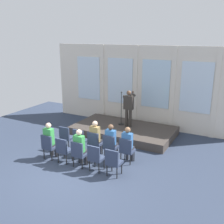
{
  "coord_description": "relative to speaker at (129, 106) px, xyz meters",
  "views": [
    {
      "loc": [
        4.84,
        -6.26,
        4.37
      ],
      "look_at": [
        0.05,
        2.79,
        1.38
      ],
      "focal_mm": 42.31,
      "sensor_mm": 36.0,
      "label": 1
    }
  ],
  "objects": [
    {
      "name": "chair_r1_c4",
      "position": [
        1.16,
        -3.71,
        -0.79
      ],
      "size": [
        0.46,
        0.44,
        0.94
      ],
      "color": "black",
      "rests_on": "ground"
    },
    {
      "name": "audience_r0_c2",
      "position": [
        -0.15,
        -2.62,
        -0.57
      ],
      "size": [
        0.36,
        0.39,
        1.35
      ],
      "color": "#2D2D33",
      "rests_on": "ground"
    },
    {
      "name": "chair_r0_c1",
      "position": [
        -0.81,
        -2.69,
        -0.79
      ],
      "size": [
        0.46,
        0.44,
        0.94
      ],
      "color": "black",
      "rests_on": "ground"
    },
    {
      "name": "audience_r0_c4",
      "position": [
        1.16,
        -2.61,
        -0.58
      ],
      "size": [
        0.36,
        0.39,
        1.33
      ],
      "color": "#2D2D33",
      "rests_on": "ground"
    },
    {
      "name": "mic_stand",
      "position": [
        -0.41,
        0.1,
        -0.63
      ],
      "size": [
        0.28,
        0.28,
        1.56
      ],
      "color": "black",
      "rests_on": "stage_platform"
    },
    {
      "name": "rear_partition",
      "position": [
        -0.11,
        1.35,
        0.67
      ],
      "size": [
        9.27,
        0.14,
        3.93
      ],
      "color": "silver",
      "rests_on": "ground"
    },
    {
      "name": "audience_r1_c2",
      "position": [
        -0.15,
        -3.63,
        -0.57
      ],
      "size": [
        0.36,
        0.39,
        1.35
      ],
      "color": "#2D2D33",
      "rests_on": "ground"
    },
    {
      "name": "chair_r1_c3",
      "position": [
        0.51,
        -3.71,
        -0.79
      ],
      "size": [
        0.46,
        0.44,
        0.94
      ],
      "color": "black",
      "rests_on": "ground"
    },
    {
      "name": "ground_plane",
      "position": [
        -0.15,
        -4.18,
        -1.32
      ],
      "size": [
        14.4,
        14.4,
        0.0
      ],
      "primitive_type": "plane",
      "color": "#2D384C"
    },
    {
      "name": "stage_platform",
      "position": [
        -0.15,
        -0.18,
        -1.15
      ],
      "size": [
        4.5,
        2.47,
        0.35
      ],
      "primitive_type": "cube",
      "color": "#3F3833",
      "rests_on": "ground"
    },
    {
      "name": "chair_r1_c0",
      "position": [
        -1.47,
        -3.71,
        -0.79
      ],
      "size": [
        0.46,
        0.44,
        0.94
      ],
      "color": "black",
      "rests_on": "ground"
    },
    {
      "name": "chair_r0_c0",
      "position": [
        -1.47,
        -2.69,
        -0.79
      ],
      "size": [
        0.46,
        0.44,
        0.94
      ],
      "color": "black",
      "rests_on": "ground"
    },
    {
      "name": "audience_r1_c0",
      "position": [
        -1.47,
        -3.63,
        -0.56
      ],
      "size": [
        0.36,
        0.39,
        1.38
      ],
      "color": "#2D2D33",
      "rests_on": "ground"
    },
    {
      "name": "chair_r0_c3",
      "position": [
        0.51,
        -2.69,
        -0.79
      ],
      "size": [
        0.46,
        0.44,
        0.94
      ],
      "color": "black",
      "rests_on": "ground"
    },
    {
      "name": "chair_r0_c2",
      "position": [
        -0.15,
        -2.69,
        -0.79
      ],
      "size": [
        0.46,
        0.44,
        0.94
      ],
      "color": "black",
      "rests_on": "ground"
    },
    {
      "name": "chair_r0_c4",
      "position": [
        1.16,
        -2.69,
        -0.79
      ],
      "size": [
        0.46,
        0.44,
        0.94
      ],
      "color": "black",
      "rests_on": "ground"
    },
    {
      "name": "chair_r1_c2",
      "position": [
        -0.15,
        -3.71,
        -0.79
      ],
      "size": [
        0.46,
        0.44,
        0.94
      ],
      "color": "black",
      "rests_on": "ground"
    },
    {
      "name": "speaker",
      "position": [
        0.0,
        0.0,
        0.0
      ],
      "size": [
        0.5,
        0.69,
        1.67
      ],
      "color": "#332D28",
      "rests_on": "stage_platform"
    },
    {
      "name": "audience_r0_c3",
      "position": [
        0.51,
        -2.61,
        -0.58
      ],
      "size": [
        0.36,
        0.39,
        1.33
      ],
      "color": "#2D2D33",
      "rests_on": "ground"
    },
    {
      "name": "chair_r1_c1",
      "position": [
        -0.81,
        -3.71,
        -0.79
      ],
      "size": [
        0.46,
        0.44,
        0.94
      ],
      "color": "black",
      "rests_on": "ground"
    }
  ]
}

